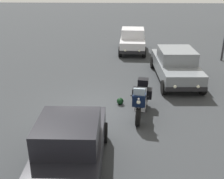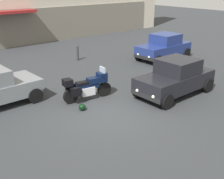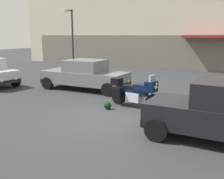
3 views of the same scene
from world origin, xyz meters
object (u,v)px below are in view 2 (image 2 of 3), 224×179
object	(u,v)px
helmet	(82,107)
bollard_curbside	(77,52)
car_hatchback_near	(175,78)
car_wagon_end	(164,47)
motorcycle	(87,86)

from	to	relation	value
helmet	bollard_curbside	distance (m)	7.65
car_hatchback_near	car_wagon_end	world-z (taller)	same
motorcycle	helmet	bearing A→B (deg)	-126.70
motorcycle	car_wagon_end	bearing A→B (deg)	25.99
car_wagon_end	motorcycle	bearing A→B (deg)	15.56
helmet	car_wagon_end	distance (m)	9.17
helmet	car_hatchback_near	distance (m)	4.41
helmet	car_hatchback_near	bearing A→B (deg)	-16.97
helmet	car_wagon_end	bearing A→B (deg)	20.22
car_hatchback_near	helmet	bearing A→B (deg)	-17.30
helmet	car_wagon_end	size ratio (longest dim) A/B	0.07
car_wagon_end	helmet	bearing A→B (deg)	18.71
motorcycle	helmet	distance (m)	1.19
motorcycle	helmet	world-z (taller)	motorcycle
car_hatchback_near	car_wagon_end	distance (m)	6.25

